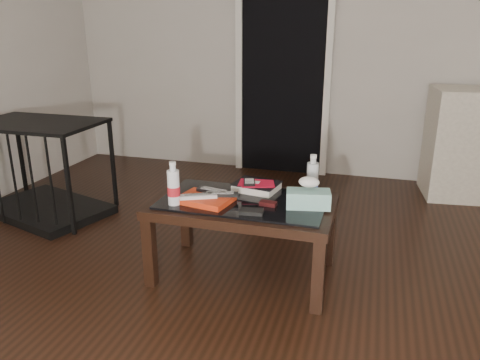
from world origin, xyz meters
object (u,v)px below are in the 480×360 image
(coffee_table, at_px, (243,210))
(textbook, at_px, (257,186))
(pet_crate, at_px, (44,184))
(water_bottle_left, at_px, (173,183))
(tissue_box, at_px, (308,199))
(water_bottle_right, at_px, (313,175))

(coffee_table, bearing_deg, textbook, 80.16)
(pet_crate, relative_size, textbook, 4.15)
(pet_crate, height_order, water_bottle_left, pet_crate)
(coffee_table, distance_m, textbook, 0.20)
(coffee_table, bearing_deg, tissue_box, -0.90)
(textbook, bearing_deg, coffee_table, -89.84)
(pet_crate, bearing_deg, textbook, 7.41)
(textbook, relative_size, tissue_box, 1.09)
(water_bottle_right, bearing_deg, tissue_box, -87.94)
(textbook, height_order, tissue_box, tissue_box)
(water_bottle_left, xyz_separation_m, water_bottle_right, (0.69, 0.35, 0.00))
(water_bottle_right, relative_size, tissue_box, 1.03)
(pet_crate, relative_size, water_bottle_left, 4.35)
(textbook, bearing_deg, tissue_box, -18.63)
(pet_crate, xyz_separation_m, water_bottle_left, (1.36, -0.64, 0.35))
(water_bottle_right, bearing_deg, textbook, -178.87)
(textbook, xyz_separation_m, tissue_box, (0.33, -0.18, 0.02))
(tissue_box, bearing_deg, water_bottle_left, -177.77)
(pet_crate, distance_m, water_bottle_right, 2.11)
(tissue_box, bearing_deg, pet_crate, 156.24)
(water_bottle_left, bearing_deg, water_bottle_right, 26.65)
(coffee_table, relative_size, water_bottle_right, 4.20)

